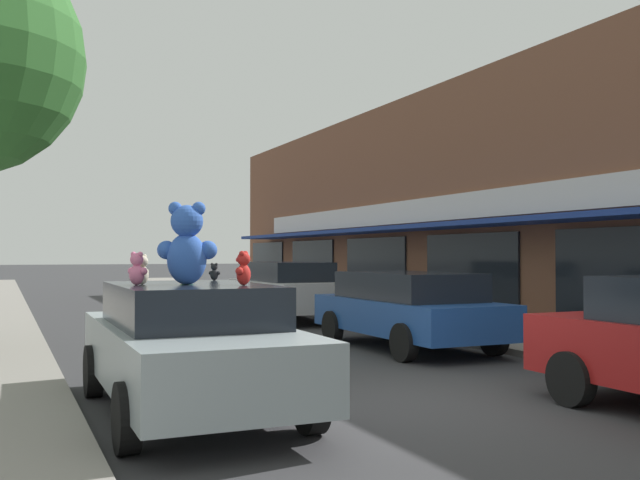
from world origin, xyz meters
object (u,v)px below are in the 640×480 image
at_px(teddy_bear_red, 243,269).
at_px(parked_car_far_center, 408,307).
at_px(teddy_bear_teal, 188,269).
at_px(teddy_bear_green, 185,271).
at_px(teddy_bear_cream, 142,270).
at_px(teddy_bear_giant, 187,245).
at_px(parked_car_far_right, 286,289).
at_px(teddy_bear_black, 214,272).
at_px(teddy_bear_pink, 137,269).
at_px(plush_art_car, 190,344).

distance_m(teddy_bear_red, parked_car_far_center, 6.51).
relative_size(teddy_bear_teal, teddy_bear_green, 1.03).
bearing_deg(teddy_bear_red, parked_car_far_center, 171.63).
height_order(teddy_bear_cream, parked_car_far_center, teddy_bear_cream).
bearing_deg(teddy_bear_teal, teddy_bear_cream, 106.73).
height_order(teddy_bear_giant, parked_car_far_right, teddy_bear_giant).
distance_m(teddy_bear_black, teddy_bear_pink, 1.64).
height_order(teddy_bear_cream, teddy_bear_green, teddy_bear_cream).
distance_m(teddy_bear_cream, parked_car_far_center, 6.88).
xyz_separation_m(teddy_bear_giant, teddy_bear_black, (0.66, 1.20, -0.34)).
bearing_deg(plush_art_car, parked_car_far_right, 63.71).
xyz_separation_m(teddy_bear_pink, teddy_bear_green, (0.62, 0.32, -0.03)).
bearing_deg(teddy_bear_black, teddy_bear_red, 131.54).
distance_m(teddy_bear_giant, parked_car_far_center, 6.70).
bearing_deg(teddy_bear_black, plush_art_car, 106.96).
distance_m(plush_art_car, teddy_bear_pink, 1.06).
height_order(teddy_bear_red, teddy_bear_cream, teddy_bear_red).
relative_size(teddy_bear_giant, teddy_bear_black, 4.08).
bearing_deg(teddy_bear_pink, teddy_bear_cream, -62.40).
xyz_separation_m(plush_art_car, teddy_bear_pink, (-0.61, -0.02, 0.87)).
height_order(teddy_bear_pink, teddy_bear_cream, teddy_bear_pink).
height_order(teddy_bear_teal, parked_car_far_right, teddy_bear_teal).
bearing_deg(teddy_bear_teal, parked_car_far_center, -94.80).
xyz_separation_m(teddy_bear_pink, parked_car_far_center, (5.85, 3.84, -0.86)).
relative_size(teddy_bear_pink, teddy_bear_green, 1.21).
bearing_deg(teddy_bear_teal, teddy_bear_giant, 132.01).
distance_m(parked_car_far_center, parked_car_far_right, 6.52).
height_order(teddy_bear_giant, teddy_bear_red, teddy_bear_giant).
distance_m(teddy_bear_teal, teddy_bear_green, 0.79).
relative_size(teddy_bear_black, parked_car_far_right, 0.05).
bearing_deg(parked_car_far_right, parked_car_far_center, -90.00).
height_order(plush_art_car, teddy_bear_red, teddy_bear_red).
bearing_deg(teddy_bear_green, teddy_bear_cream, 13.37).
height_order(teddy_bear_cream, teddy_bear_teal, teddy_bear_cream).
distance_m(teddy_bear_pink, teddy_bear_red, 1.20).
distance_m(plush_art_car, teddy_bear_black, 1.48).
relative_size(teddy_bear_black, teddy_bear_red, 0.60).
bearing_deg(teddy_bear_teal, teddy_bear_black, -119.60).
relative_size(teddy_bear_pink, parked_car_far_center, 0.08).
bearing_deg(plush_art_car, teddy_bear_black, 61.81).
distance_m(teddy_bear_black, teddy_bear_red, 1.63).
height_order(teddy_bear_red, parked_car_far_center, teddy_bear_red).
xyz_separation_m(teddy_bear_pink, teddy_bear_teal, (0.85, 1.08, -0.03)).
relative_size(teddy_bear_red, parked_car_far_right, 0.08).
xyz_separation_m(teddy_bear_black, teddy_bear_teal, (-0.36, -0.03, 0.04)).
bearing_deg(teddy_bear_red, teddy_bear_green, -111.67).
xyz_separation_m(teddy_bear_red, parked_car_far_center, (4.76, 4.35, -0.86)).
relative_size(teddy_bear_black, teddy_bear_green, 0.75).
bearing_deg(teddy_bear_teal, teddy_bear_pink, 108.34).
distance_m(plush_art_car, teddy_bear_green, 0.89).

